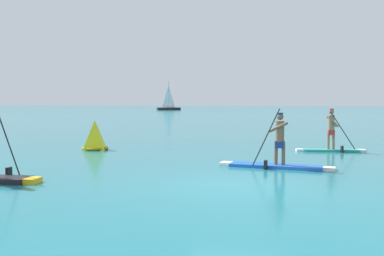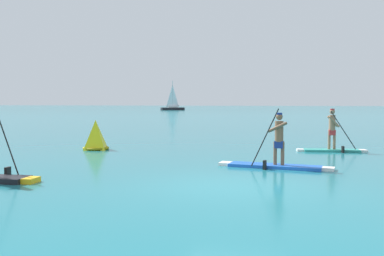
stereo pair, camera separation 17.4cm
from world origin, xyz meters
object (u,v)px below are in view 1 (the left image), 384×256
Objects in this scene: race_marker_buoy at (95,137)px; sailboat_left_horizon at (169,107)px; paddleboarder_far_right at (331,141)px; paddleboarder_mid_center at (276,157)px.

sailboat_left_horizon is (-22.51, 86.25, 0.30)m from race_marker_buoy.
sailboat_left_horizon is (-32.34, 84.51, 0.44)m from paddleboarder_far_right.
sailboat_left_horizon is at bearing 102.64° from paddleboarder_far_right.
sailboat_left_horizon reaches higher than race_marker_buoy.
paddleboarder_mid_center is at bearing -23.22° from race_marker_buoy.
paddleboarder_far_right is at bearing -102.50° from sailboat_left_horizon.
paddleboarder_far_right is at bearing -104.82° from paddleboarder_mid_center.
paddleboarder_mid_center is 94.59m from sailboat_left_horizon.
paddleboarder_mid_center is 5.47m from paddleboarder_far_right.
paddleboarder_far_right is 9.98m from race_marker_buoy.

